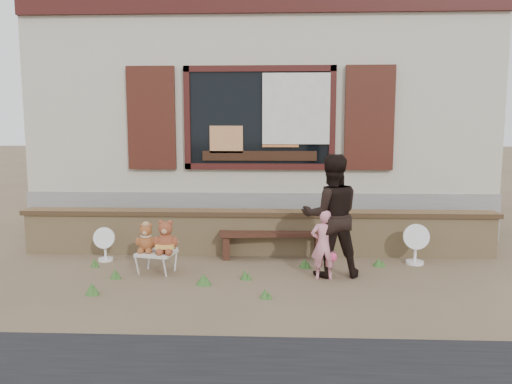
{
  "coord_description": "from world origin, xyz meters",
  "views": [
    {
      "loc": [
        0.3,
        -6.36,
        1.94
      ],
      "look_at": [
        0.0,
        0.6,
        1.0
      ],
      "focal_mm": 35.0,
      "sensor_mm": 36.0,
      "label": 1
    }
  ],
  "objects_px": {
    "bench": "(272,238)",
    "adult": "(331,216)",
    "teddy_bear_left": "(146,237)",
    "teddy_bear_right": "(166,236)",
    "folding_chair": "(156,254)",
    "child": "(324,244)"
  },
  "relations": [
    {
      "from": "teddy_bear_left",
      "to": "teddy_bear_right",
      "type": "distance_m",
      "value": 0.28
    },
    {
      "from": "bench",
      "to": "adult",
      "type": "bearing_deg",
      "value": -53.21
    },
    {
      "from": "bench",
      "to": "folding_chair",
      "type": "bearing_deg",
      "value": -156.73
    },
    {
      "from": "teddy_bear_left",
      "to": "teddy_bear_right",
      "type": "height_order",
      "value": "teddy_bear_right"
    },
    {
      "from": "teddy_bear_left",
      "to": "adult",
      "type": "distance_m",
      "value": 2.43
    },
    {
      "from": "bench",
      "to": "folding_chair",
      "type": "distance_m",
      "value": 1.73
    },
    {
      "from": "teddy_bear_right",
      "to": "adult",
      "type": "bearing_deg",
      "value": 12.28
    },
    {
      "from": "folding_chair",
      "to": "adult",
      "type": "relative_size",
      "value": 0.34
    },
    {
      "from": "teddy_bear_right",
      "to": "adult",
      "type": "distance_m",
      "value": 2.16
    },
    {
      "from": "bench",
      "to": "adult",
      "type": "height_order",
      "value": "adult"
    },
    {
      "from": "bench",
      "to": "child",
      "type": "distance_m",
      "value": 1.21
    },
    {
      "from": "bench",
      "to": "folding_chair",
      "type": "xyz_separation_m",
      "value": [
        -1.51,
        -0.83,
        -0.03
      ]
    },
    {
      "from": "bench",
      "to": "teddy_bear_left",
      "type": "relative_size",
      "value": 4.06
    },
    {
      "from": "folding_chair",
      "to": "bench",
      "type": "bearing_deg",
      "value": 40.51
    },
    {
      "from": "teddy_bear_left",
      "to": "child",
      "type": "bearing_deg",
      "value": 6.77
    },
    {
      "from": "bench",
      "to": "child",
      "type": "relative_size",
      "value": 1.75
    },
    {
      "from": "bench",
      "to": "adult",
      "type": "xyz_separation_m",
      "value": [
        0.76,
        -0.84,
        0.5
      ]
    },
    {
      "from": "folding_chair",
      "to": "teddy_bear_right",
      "type": "distance_m",
      "value": 0.28
    },
    {
      "from": "folding_chair",
      "to": "adult",
      "type": "bearing_deg",
      "value": 11.53
    },
    {
      "from": "teddy_bear_left",
      "to": "child",
      "type": "height_order",
      "value": "child"
    },
    {
      "from": "teddy_bear_right",
      "to": "adult",
      "type": "xyz_separation_m",
      "value": [
        2.14,
        0.02,
        0.28
      ]
    },
    {
      "from": "teddy_bear_right",
      "to": "adult",
      "type": "relative_size",
      "value": 0.28
    }
  ]
}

